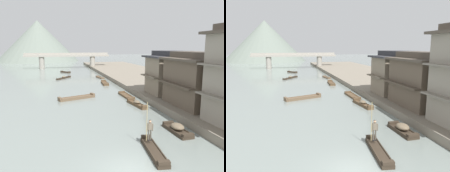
# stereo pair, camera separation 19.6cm
# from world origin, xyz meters

# --- Properties ---
(ground_plane) EXTENTS (400.00, 400.00, 0.00)m
(ground_plane) POSITION_xyz_m (0.00, 0.00, 0.00)
(ground_plane) COLOR gray
(riverbank_right) EXTENTS (18.00, 110.00, 0.81)m
(riverbank_right) POSITION_xyz_m (16.64, 30.00, 0.41)
(riverbank_right) COLOR slate
(riverbank_right) RESTS_ON ground
(boat_foreground_poled) EXTENTS (1.40, 4.46, 0.52)m
(boat_foreground_poled) POSITION_xyz_m (2.41, 1.88, 0.17)
(boat_foreground_poled) COLOR #33281E
(boat_foreground_poled) RESTS_ON ground
(boatman_person) EXTENTS (0.57, 0.25, 3.04)m
(boatman_person) POSITION_xyz_m (2.53, 2.97, 1.53)
(boatman_person) COLOR black
(boatman_person) RESTS_ON boat_foreground_poled
(boat_moored_nearest) EXTENTS (2.90, 3.25, 0.46)m
(boat_moored_nearest) POSITION_xyz_m (-1.45, 54.19, 0.16)
(boat_moored_nearest) COLOR #33281E
(boat_moored_nearest) RESTS_ON ground
(boat_moored_second) EXTENTS (1.28, 4.77, 0.39)m
(boat_moored_second) POSITION_xyz_m (6.13, 19.75, 0.13)
(boat_moored_second) COLOR brown
(boat_moored_second) RESTS_ON ground
(boat_moored_third) EXTENTS (1.39, 4.48, 0.54)m
(boat_moored_third) POSITION_xyz_m (5.42, 31.69, 0.18)
(boat_moored_third) COLOR brown
(boat_moored_third) RESTS_ON ground
(boat_moored_far) EXTENTS (3.73, 4.89, 0.59)m
(boat_moored_far) POSITION_xyz_m (-2.40, 42.00, 0.18)
(boat_moored_far) COLOR #33281E
(boat_moored_far) RESTS_ON ground
(boat_midriver_drifting) EXTENTS (1.24, 3.51, 0.82)m
(boat_midriver_drifting) POSITION_xyz_m (6.11, 4.98, 0.32)
(boat_midriver_drifting) COLOR #33281E
(boat_midriver_drifting) RESTS_ON ground
(boat_midriver_upstream) EXTENTS (5.53, 2.85, 0.56)m
(boat_midriver_upstream) POSITION_xyz_m (-1.34, 20.01, 0.18)
(boat_midriver_upstream) COLOR brown
(boat_midriver_upstream) RESTS_ON ground
(boat_upstream_distant) EXTENTS (1.54, 3.78, 0.40)m
(boat_upstream_distant) POSITION_xyz_m (6.17, 40.52, 0.14)
(boat_upstream_distant) COLOR brown
(boat_upstream_distant) RESTS_ON ground
(boat_crossing_west) EXTENTS (1.38, 4.39, 0.70)m
(boat_crossing_west) POSITION_xyz_m (5.81, 14.35, 0.25)
(boat_crossing_west) COLOR brown
(boat_crossing_west) RESTS_ON ground
(house_waterfront_second) EXTENTS (6.46, 7.68, 6.14)m
(house_waterfront_second) POSITION_xyz_m (11.56, 10.11, 3.81)
(house_waterfront_second) COLOR brown
(house_waterfront_second) RESTS_ON riverbank_right
(house_waterfront_tall) EXTENTS (7.11, 5.54, 6.14)m
(house_waterfront_tall) POSITION_xyz_m (11.89, 17.01, 3.82)
(house_waterfront_tall) COLOR gray
(house_waterfront_tall) RESTS_ON riverbank_right
(stone_bridge) EXTENTS (29.09, 2.40, 5.40)m
(stone_bridge) POSITION_xyz_m (0.00, 67.44, 3.62)
(stone_bridge) COLOR gray
(stone_bridge) RESTS_ON ground
(hill_far_west) EXTENTS (41.73, 41.73, 21.08)m
(hill_far_west) POSITION_xyz_m (-12.67, 112.64, 10.54)
(hill_far_west) COLOR slate
(hill_far_west) RESTS_ON ground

